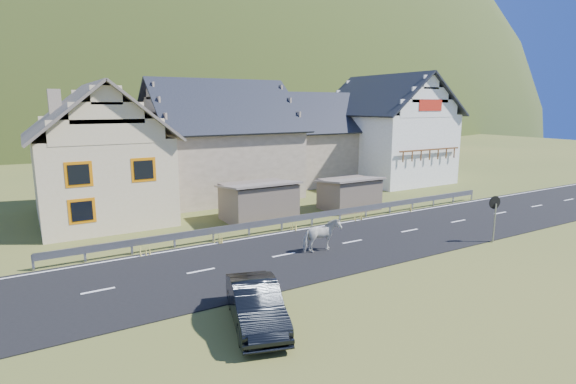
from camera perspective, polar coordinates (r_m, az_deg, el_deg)
ground at (r=23.07m, az=8.15°, el=-6.35°), size 160.00×160.00×0.00m
road at (r=23.06m, az=8.15°, el=-6.31°), size 60.00×7.00×0.04m
lane_markings at (r=23.05m, az=8.16°, el=-6.25°), size 60.00×6.60×0.01m
guardrail at (r=25.77m, az=3.07°, el=-3.10°), size 28.10×0.09×0.75m
shed_left at (r=27.04m, az=-3.77°, el=-1.26°), size 4.30×3.30×2.40m
shed_right at (r=30.10m, az=7.78°, el=-0.27°), size 3.80×2.90×2.20m
house_cream at (r=29.46m, az=-23.00°, el=5.31°), size 7.80×9.80×8.30m
house_stone_a at (r=34.66m, az=-8.76°, el=7.24°), size 10.80×9.80×8.90m
house_stone_b at (r=41.15m, az=3.31°, el=7.38°), size 9.80×8.80×8.10m
house_white at (r=42.48m, az=12.43°, el=8.37°), size 8.80×10.80×9.70m
mountain at (r=199.82m, az=-24.88°, el=2.29°), size 440.00×280.00×260.00m
horse at (r=21.21m, az=4.28°, el=-5.55°), size 0.87×1.84×1.53m
car at (r=14.57m, az=-4.11°, el=-14.01°), size 2.58×4.41×1.38m
traffic_mirror at (r=24.73m, az=24.74°, el=-1.91°), size 0.66×0.23×2.38m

